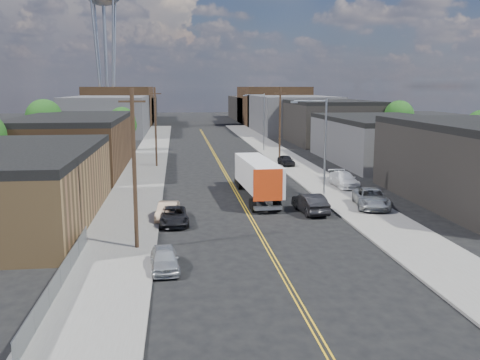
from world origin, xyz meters
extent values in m
plane|color=black|center=(0.00, 60.00, 0.00)|extent=(260.00, 260.00, 0.00)
cube|color=gold|center=(0.00, 45.00, 0.01)|extent=(0.32, 120.00, 0.01)
cube|color=slate|center=(-9.50, 45.00, 0.07)|extent=(5.00, 140.00, 0.15)
cube|color=slate|center=(9.50, 45.00, 0.07)|extent=(5.00, 140.00, 0.15)
cube|color=brown|center=(-18.00, 18.00, 2.50)|extent=(12.00, 22.00, 5.00)
cube|color=black|center=(-18.00, 18.00, 5.30)|extent=(12.00, 22.00, 0.60)
cube|color=#49301D|center=(-18.00, 44.00, 3.00)|extent=(12.00, 26.00, 6.00)
cube|color=black|center=(-18.00, 44.00, 6.30)|extent=(12.00, 26.00, 0.60)
cube|color=navy|center=(15.20, 20.00, 3.60)|extent=(0.30, 20.00, 0.80)
cube|color=#39393B|center=(22.00, 46.00, 2.75)|extent=(14.00, 24.00, 5.50)
cube|color=black|center=(22.00, 46.00, 5.80)|extent=(14.00, 24.00, 0.60)
cube|color=black|center=(22.00, 72.00, 3.50)|extent=(14.00, 22.00, 7.00)
cube|color=black|center=(22.00, 72.00, 7.30)|extent=(14.00, 22.00, 0.60)
cube|color=#39393B|center=(-20.00, 95.00, 4.00)|extent=(16.00, 30.00, 8.00)
cube|color=#39393B|center=(20.00, 95.00, 4.00)|extent=(16.00, 30.00, 8.00)
cube|color=#49301D|center=(-20.00, 120.00, 5.00)|extent=(16.00, 26.00, 10.00)
cube|color=#49301D|center=(20.00, 120.00, 5.00)|extent=(16.00, 26.00, 10.00)
cube|color=black|center=(-20.00, 140.00, 3.50)|extent=(16.00, 40.00, 7.00)
cube|color=black|center=(20.00, 140.00, 3.50)|extent=(16.00, 40.00, 7.00)
cylinder|color=gray|center=(-22.00, 110.00, 15.00)|extent=(0.80, 0.80, 30.00)
cylinder|color=gray|center=(-23.76, 108.24, 15.00)|extent=(1.94, 1.94, 29.98)
cylinder|color=gray|center=(-20.24, 108.24, 15.00)|extent=(1.94, 1.94, 29.98)
cylinder|color=gray|center=(-23.76, 111.76, 15.00)|extent=(1.94, 1.94, 29.98)
cylinder|color=gray|center=(-20.24, 111.76, 15.00)|extent=(1.94, 1.94, 29.98)
cylinder|color=gray|center=(8.00, 25.00, 4.50)|extent=(0.18, 0.18, 9.00)
cylinder|color=gray|center=(6.50, 25.00, 8.80)|extent=(3.00, 0.12, 0.12)
cube|color=gray|center=(5.00, 25.00, 8.70)|extent=(0.60, 0.25, 0.18)
cylinder|color=gray|center=(8.00, 60.00, 4.50)|extent=(0.18, 0.18, 9.00)
cylinder|color=gray|center=(6.50, 60.00, 8.80)|extent=(3.00, 0.12, 0.12)
cube|color=gray|center=(5.00, 60.00, 8.70)|extent=(0.60, 0.25, 0.18)
cylinder|color=black|center=(-8.20, 10.00, 5.00)|extent=(0.26, 0.26, 10.00)
cube|color=black|center=(-8.20, 10.00, 9.20)|extent=(1.60, 0.12, 0.12)
cylinder|color=black|center=(-8.20, 45.00, 5.00)|extent=(0.26, 0.26, 10.00)
cube|color=black|center=(-8.20, 45.00, 9.20)|extent=(1.60, 0.12, 0.12)
cylinder|color=black|center=(8.20, 48.00, 5.00)|extent=(0.26, 0.26, 10.00)
cube|color=black|center=(8.20, 48.00, 9.20)|extent=(1.60, 0.12, 0.12)
cube|color=slate|center=(-11.50, 3.50, 0.60)|extent=(0.02, 16.00, 1.20)
cube|color=slate|center=(-11.50, 3.50, 1.20)|extent=(0.05, 16.00, 0.05)
cylinder|color=black|center=(-24.00, 55.00, 2.25)|extent=(0.36, 0.36, 4.50)
sphere|color=#11380F|center=(-24.00, 55.00, 5.85)|extent=(5.04, 5.04, 5.04)
sphere|color=#11380F|center=(-23.40, 55.30, 4.95)|extent=(3.96, 3.96, 3.96)
sphere|color=#11380F|center=(-24.50, 54.60, 5.22)|extent=(3.60, 3.60, 3.60)
cylinder|color=black|center=(-14.00, 62.00, 1.88)|extent=(0.36, 0.36, 3.75)
sphere|color=#11380F|center=(-14.00, 62.00, 4.88)|extent=(4.20, 4.20, 4.20)
sphere|color=#11380F|center=(-13.40, 62.30, 4.12)|extent=(3.30, 3.30, 3.30)
sphere|color=#11380F|center=(-14.50, 61.60, 4.35)|extent=(3.00, 3.00, 3.00)
sphere|color=#11380F|center=(29.50, 35.60, 4.64)|extent=(3.20, 3.20, 3.20)
cylinder|color=black|center=(30.00, 60.00, 2.12)|extent=(0.36, 0.36, 4.25)
sphere|color=#11380F|center=(30.00, 60.00, 5.53)|extent=(4.76, 4.76, 4.76)
sphere|color=#11380F|center=(30.60, 60.30, 4.68)|extent=(3.74, 3.74, 3.74)
sphere|color=#11380F|center=(29.50, 59.60, 4.93)|extent=(3.40, 3.40, 3.40)
cube|color=silver|center=(1.53, 23.79, 2.36)|extent=(2.92, 10.99, 2.54)
cube|color=#B3300D|center=(1.53, 18.34, 2.36)|extent=(2.38, 0.24, 2.56)
cube|color=gray|center=(1.53, 18.34, 0.50)|extent=(2.27, 0.71, 0.25)
cube|color=black|center=(1.53, 30.50, 1.41)|extent=(2.41, 3.02, 2.81)
cylinder|color=black|center=(1.53, 19.74, 0.45)|extent=(2.40, 1.03, 0.91)
cylinder|color=black|center=(1.53, 30.50, 0.45)|extent=(2.31, 1.02, 0.91)
imported|color=silver|center=(-6.40, 5.94, 0.65)|extent=(1.80, 3.93, 1.31)
imported|color=#997C64|center=(-6.40, 17.56, 0.67)|extent=(1.91, 4.19, 1.33)
imported|color=black|center=(-5.96, 16.00, 0.63)|extent=(2.37, 4.68, 1.27)
imported|color=black|center=(5.00, 18.37, 0.80)|extent=(2.13, 4.98, 1.60)
imported|color=#9CA0A1|center=(10.40, 19.11, 0.93)|extent=(3.63, 6.01, 1.56)
imported|color=white|center=(11.00, 28.47, 0.88)|extent=(2.17, 5.11, 1.47)
imported|color=black|center=(8.20, 43.50, 0.80)|extent=(1.89, 3.94, 1.30)
camera|label=1|loc=(-5.57, -22.77, 10.09)|focal=40.00mm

